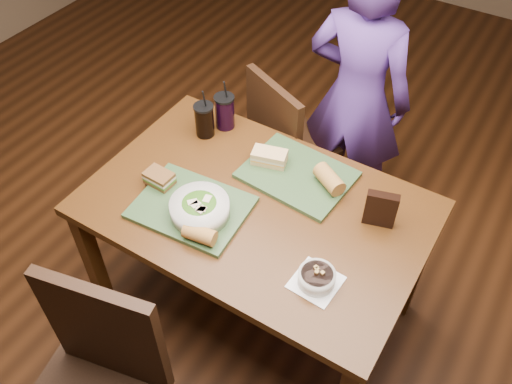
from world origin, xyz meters
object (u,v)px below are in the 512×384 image
Objects in this scene: cup_cola at (204,120)px; baguette_near at (200,234)px; soup_bowl at (317,278)px; cup_berry at (225,111)px; tray_far at (297,175)px; tray_near at (191,207)px; chip_bag at (381,209)px; sandwich_near at (159,178)px; dining_table at (256,220)px; chair_near at (95,382)px; chair_far at (282,143)px; sandwich_far at (269,157)px; diner at (357,98)px; salad_bowl at (200,208)px; baguette_far at (329,179)px.

baguette_near is at bearing -56.19° from cup_cola.
cup_berry reaches higher than soup_bowl.
tray_far is 0.50m from baguette_near.
chip_bag is (0.63, 0.31, 0.07)m from tray_near.
soup_bowl is 1.43× the size of sandwich_near.
tray_near is 0.71m from chip_bag.
dining_table is 0.83m from chair_near.
chair_far is at bearing 63.77° from cup_cola.
soup_bowl is 0.74m from sandwich_near.
chair_near is at bearing -78.60° from cup_berry.
chair_near is at bearing -93.79° from sandwich_far.
baguette_near is at bearing -171.39° from soup_bowl.
diner is at bearing 53.35° from cup_berry.
baguette_near is (0.30, -0.15, 0.00)m from sandwich_near.
tray_near is 0.17m from baguette_near.
cup_berry reaches higher than chip_bag.
tray_far is at bearing 74.72° from dining_table.
chair_far reaches higher than sandwich_far.
baguette_near is (-0.00, -0.48, 0.00)m from sandwich_far.
sandwich_near is at bearing 167.60° from salad_bowl.
dining_table is 3.10× the size of tray_near.
chair_far is 5.86× the size of sandwich_far.
tray_near is 3.09× the size of baguette_far.
tray_far is at bearing 79.12° from chair_near.
chair_near is 0.69m from salad_bowl.
chair_far reaches higher than sandwich_near.
diner reaches higher than baguette_near.
chair_far is 0.45m from cup_berry.
dining_table is 0.25m from tray_far.
salad_bowl is 1.36× the size of soup_bowl.
chair_far is at bearing 111.52° from sandwich_far.
tray_far is 2.57× the size of soup_bowl.
cup_berry is at bearing 116.28° from baguette_near.
tray_far is (0.20, 1.02, 0.22)m from chair_near.
sandwich_near is (-0.18, 0.03, 0.04)m from tray_near.
cup_cola is at bearing 123.35° from salad_bowl.
chair_near is 0.82m from soup_bowl.
soup_bowl is (0.59, -0.81, 0.27)m from chair_far.
salad_bowl is at bearing -83.84° from chair_far.
tray_near is (-0.06, 0.66, 0.22)m from chair_near.
tray_near is (-0.23, -1.02, 0.04)m from diner.
salad_bowl is 0.49m from cup_cola.
salad_bowl is at bearing 125.68° from baguette_near.
baguette_near is at bearing -63.72° from cup_berry.
tray_far is at bearing 90.37° from diner.
chair_far is 0.52m from sandwich_far.
cup_cola is (-0.03, 0.36, 0.03)m from sandwich_near.
cup_cola is (-0.21, 0.39, 0.07)m from tray_near.
baguette_far reaches higher than tray_far.
tray_far is 0.45m from cup_berry.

